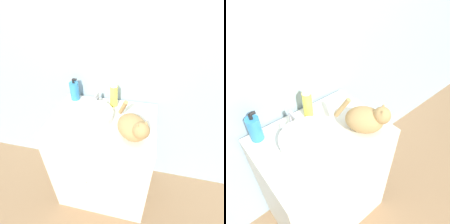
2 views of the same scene
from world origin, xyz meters
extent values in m
plane|color=#997551|center=(0.00, 0.00, 0.00)|extent=(8.00, 8.00, 0.00)
cube|color=#9EB7C6|center=(0.00, 0.58, 1.25)|extent=(6.00, 0.05, 2.50)
cube|color=silver|center=(0.00, 0.27, 0.44)|extent=(0.75, 0.53, 0.88)
sphere|color=silver|center=(-0.08, 0.00, 0.48)|extent=(0.02, 0.02, 0.02)
sphere|color=silver|center=(0.08, 0.00, 0.48)|extent=(0.02, 0.02, 0.02)
cylinder|color=white|center=(-0.08, 0.27, 0.90)|extent=(0.32, 0.32, 0.05)
cylinder|color=silver|center=(-0.08, 0.44, 0.93)|extent=(0.02, 0.02, 0.11)
cylinder|color=silver|center=(-0.08, 0.40, 0.99)|extent=(0.02, 0.09, 0.02)
cylinder|color=white|center=(-0.14, 0.44, 0.90)|extent=(0.03, 0.03, 0.03)
cylinder|color=white|center=(-0.03, 0.44, 0.90)|extent=(0.03, 0.03, 0.03)
ellipsoid|color=tan|center=(0.22, 0.15, 0.95)|extent=(0.27, 0.28, 0.14)
sphere|color=tan|center=(0.27, 0.08, 1.00)|extent=(0.14, 0.14, 0.10)
cone|color=tan|center=(0.25, 0.06, 1.04)|extent=(0.05, 0.05, 0.04)
cone|color=tan|center=(0.30, 0.09, 1.04)|extent=(0.05, 0.05, 0.04)
cylinder|color=tan|center=(0.14, 0.25, 1.01)|extent=(0.08, 0.09, 0.14)
cylinder|color=#338CCC|center=(-0.29, 0.47, 0.95)|extent=(0.07, 0.07, 0.15)
cylinder|color=black|center=(-0.29, 0.47, 1.04)|extent=(0.02, 0.02, 0.03)
cylinder|color=black|center=(-0.27, 0.47, 1.06)|extent=(0.03, 0.02, 0.02)
cylinder|color=#EADB4C|center=(0.04, 0.45, 0.96)|extent=(0.06, 0.06, 0.17)
cone|color=white|center=(0.04, 0.45, 1.06)|extent=(0.05, 0.05, 0.04)
camera|label=1|loc=(0.27, -0.65, 1.67)|focal=28.00mm
camera|label=2|loc=(-0.47, -0.44, 1.79)|focal=35.00mm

